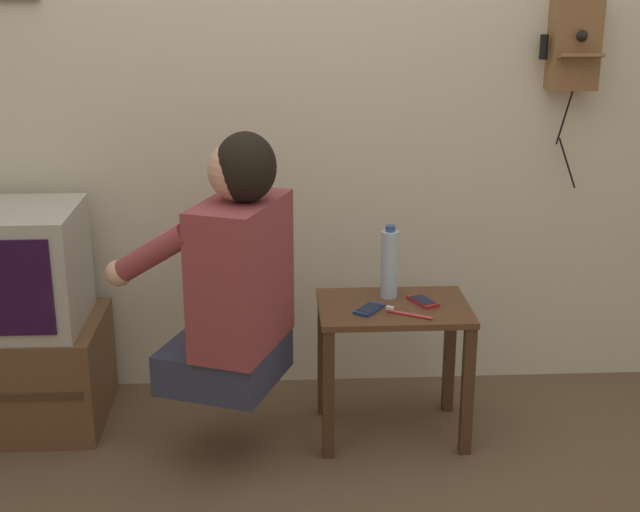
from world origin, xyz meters
The scene contains 10 objects.
wall_back centered at (0.00, 0.98, 1.27)m, with size 6.80×0.05×2.55m.
side_table centered at (0.39, 0.50, 0.39)m, with size 0.53×0.38×0.50m.
person centered at (-0.17, 0.36, 0.68)m, with size 0.61×0.56×0.86m.
tv_stand centered at (-0.98, 0.67, 0.20)m, with size 0.59×0.50×0.40m.
television centered at (-1.00, 0.65, 0.62)m, with size 0.52×0.45×0.44m.
wall_phone_antique centered at (1.09, 0.90, 1.39)m, with size 0.22×0.19×0.77m.
cell_phone_held centered at (0.29, 0.46, 0.51)m, with size 0.12×0.14×0.01m.
cell_phone_spare centered at (0.49, 0.52, 0.51)m, with size 0.11×0.14×0.01m.
water_bottle centered at (0.38, 0.59, 0.63)m, with size 0.06×0.06×0.27m.
toothbrush centered at (0.41, 0.41, 0.51)m, with size 0.15×0.09×0.02m.
Camera 1 is at (-0.03, -2.43, 1.64)m, focal length 50.00 mm.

